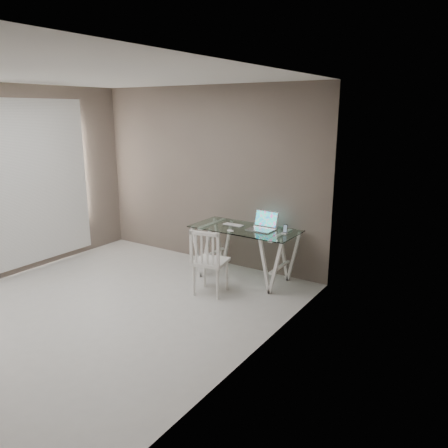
# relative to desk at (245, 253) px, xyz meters

# --- Properties ---
(room) EXTENTS (4.50, 4.52, 2.71)m
(room) POSITION_rel_desk_xyz_m (-0.98, -1.82, 1.33)
(room) COLOR #ADABA6
(room) RESTS_ON ground
(desk) EXTENTS (1.50, 0.70, 0.75)m
(desk) POSITION_rel_desk_xyz_m (0.00, 0.00, 0.00)
(desk) COLOR silver
(desk) RESTS_ON ground
(chair) EXTENTS (0.48, 0.48, 0.89)m
(chair) POSITION_rel_desk_xyz_m (-0.10, -0.75, 0.11)
(chair) COLOR white
(chair) RESTS_ON ground
(laptop) EXTENTS (0.35, 0.32, 0.24)m
(laptop) POSITION_rel_desk_xyz_m (0.24, 0.09, 0.42)
(laptop) COLOR #B5B5B9
(laptop) RESTS_ON desk
(keyboard) EXTENTS (0.31, 0.13, 0.01)m
(keyboard) POSITION_rel_desk_xyz_m (-0.22, 0.05, 0.37)
(keyboard) COLOR silver
(keyboard) RESTS_ON desk
(mouse) EXTENTS (0.10, 0.06, 0.03)m
(mouse) POSITION_rel_desk_xyz_m (-0.07, -0.27, 0.38)
(mouse) COLOR white
(mouse) RESTS_ON desk
(phone_dock) EXTENTS (0.07, 0.07, 0.13)m
(phone_dock) POSITION_rel_desk_xyz_m (0.59, 0.05, 0.40)
(phone_dock) COLOR white
(phone_dock) RESTS_ON desk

